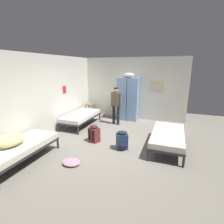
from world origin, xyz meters
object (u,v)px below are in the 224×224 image
object	(u,v)px
locker_bank	(128,98)
backpack_navy	(122,141)
person_traveler	(116,102)
bed_right	(168,136)
lotion_bottle	(91,103)
clothes_pile_pink	(71,162)
bed_left_rear	(81,116)
bedding_heap	(9,140)
bed_left_front	(19,148)
backpack_maroon	(94,134)
water_bottle	(89,102)
shelf_unit	(90,109)

from	to	relation	value
locker_bank	backpack_navy	size ratio (longest dim) A/B	3.76
person_traveler	backpack_navy	xyz separation A→B (m)	(0.89, -2.03, -0.66)
bed_right	lotion_bottle	xyz separation A→B (m)	(-3.59, 2.17, 0.25)
person_traveler	clothes_pile_pink	bearing A→B (deg)	-90.63
bed_left_rear	bedding_heap	bearing A→B (deg)	-92.32
bed_left_front	bedding_heap	distance (m)	0.30
bed_left_front	lotion_bottle	world-z (taller)	lotion_bottle
backpack_maroon	clothes_pile_pink	world-z (taller)	backpack_maroon
backpack_navy	lotion_bottle	bearing A→B (deg)	131.26
person_traveler	water_bottle	xyz separation A→B (m)	(-1.62, 0.72, -0.25)
bed_left_front	bedding_heap	xyz separation A→B (m)	(-0.12, -0.13, 0.24)
locker_bank	bed_left_rear	distance (m)	2.21
bed_right	backpack_maroon	world-z (taller)	backpack_maroon
lotion_bottle	clothes_pile_pink	size ratio (longest dim) A/B	0.32
water_bottle	backpack_maroon	size ratio (longest dim) A/B	0.40
person_traveler	water_bottle	distance (m)	1.79
bedding_heap	person_traveler	distance (m)	3.98
locker_bank	lotion_bottle	size ratio (longest dim) A/B	14.20
bed_right	clothes_pile_pink	xyz separation A→B (m)	(-2.15, -1.73, -0.33)
bed_right	backpack_navy	xyz separation A→B (m)	(-1.22, -0.53, -0.12)
locker_bank	water_bottle	world-z (taller)	locker_bank
bed_left_front	backpack_maroon	xyz separation A→B (m)	(1.21, 1.72, -0.12)
shelf_unit	bed_left_rear	size ratio (longest dim) A/B	0.30
bed_right	water_bottle	distance (m)	4.36
backpack_maroon	backpack_navy	bearing A→B (deg)	-10.84
bed_right	bedding_heap	xyz separation A→B (m)	(-3.53, -2.20, 0.24)
bed_right	backpack_maroon	bearing A→B (deg)	-171.18
bedding_heap	lotion_bottle	size ratio (longest dim) A/B	4.77
bed_right	clothes_pile_pink	distance (m)	2.78
shelf_unit	water_bottle	distance (m)	0.33
backpack_maroon	bed_left_front	bearing A→B (deg)	-125.07
shelf_unit	clothes_pile_pink	bearing A→B (deg)	-69.08
bed_left_rear	person_traveler	bearing A→B (deg)	25.79
bedding_heap	clothes_pile_pink	xyz separation A→B (m)	(1.38, 0.47, -0.57)
backpack_maroon	clothes_pile_pink	xyz separation A→B (m)	(0.05, -1.39, -0.21)
bed_left_front	water_bottle	bearing A→B (deg)	94.39
shelf_unit	bedding_heap	xyz separation A→B (m)	(0.13, -4.41, 0.28)
bed_right	person_traveler	bearing A→B (deg)	144.56
locker_bank	person_traveler	bearing A→B (deg)	-109.50
locker_bank	bed_left_rear	bearing A→B (deg)	-137.83
bed_left_front	lotion_bottle	size ratio (longest dim) A/B	13.03
locker_bank	bed_right	size ratio (longest dim) A/B	1.09
locker_bank	water_bottle	xyz separation A→B (m)	(-1.91, -0.08, -0.30)
water_bottle	shelf_unit	bearing A→B (deg)	-14.04
locker_bank	bed_right	bearing A→B (deg)	-51.61
locker_bank	backpack_maroon	bearing A→B (deg)	-97.87
locker_bank	lotion_bottle	xyz separation A→B (m)	(-1.76, -0.14, -0.34)
bed_left_rear	backpack_navy	distance (m)	2.60
shelf_unit	bed_left_front	xyz separation A→B (m)	(0.25, -4.27, 0.04)
shelf_unit	person_traveler	size ratio (longest dim) A/B	0.37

